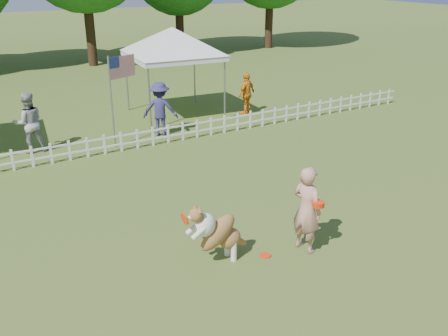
# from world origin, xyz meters

# --- Properties ---
(ground) EXTENTS (120.00, 120.00, 0.00)m
(ground) POSITION_xyz_m (0.00, 0.00, 0.00)
(ground) COLOR #36581B
(ground) RESTS_ON ground
(picket_fence) EXTENTS (22.00, 0.08, 0.60)m
(picket_fence) POSITION_xyz_m (0.00, 7.00, 0.30)
(picket_fence) COLOR silver
(picket_fence) RESTS_ON ground
(handler) EXTENTS (0.53, 0.69, 1.70)m
(handler) POSITION_xyz_m (0.97, -0.03, 0.85)
(handler) COLOR tan
(handler) RESTS_ON ground
(dog) EXTENTS (1.22, 0.46, 1.24)m
(dog) POSITION_xyz_m (-0.68, 0.40, 0.62)
(dog) COLOR brown
(dog) RESTS_ON ground
(frisbee_on_turf) EXTENTS (0.28, 0.28, 0.02)m
(frisbee_on_turf) POSITION_xyz_m (0.18, 0.14, 0.01)
(frisbee_on_turf) COLOR red
(frisbee_on_turf) RESTS_ON ground
(canopy_tent_right) EXTENTS (3.17, 3.17, 3.06)m
(canopy_tent_right) POSITION_xyz_m (2.77, 9.80, 1.53)
(canopy_tent_right) COLOR silver
(canopy_tent_right) RESTS_ON ground
(flag_pole) EXTENTS (1.01, 0.49, 2.72)m
(flag_pole) POSITION_xyz_m (-0.28, 7.48, 1.36)
(flag_pole) COLOR gray
(flag_pole) RESTS_ON ground
(spectator_a) EXTENTS (0.88, 0.69, 1.77)m
(spectator_a) POSITION_xyz_m (-2.52, 8.28, 0.88)
(spectator_a) COLOR #95969A
(spectator_a) RESTS_ON ground
(spectator_b) EXTENTS (1.29, 1.13, 1.73)m
(spectator_b) POSITION_xyz_m (1.38, 7.85, 0.86)
(spectator_b) COLOR navy
(spectator_b) RESTS_ON ground
(spectator_c) EXTENTS (0.97, 0.70, 1.53)m
(spectator_c) POSITION_xyz_m (5.08, 8.56, 0.77)
(spectator_c) COLOR orange
(spectator_c) RESTS_ON ground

